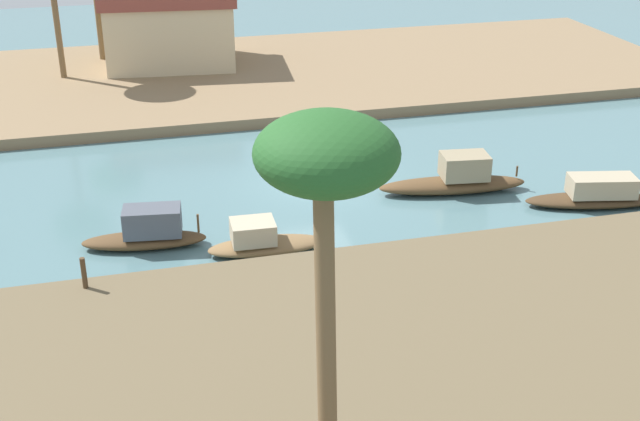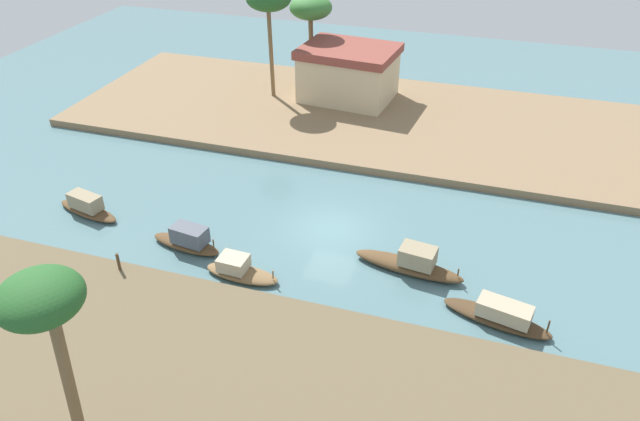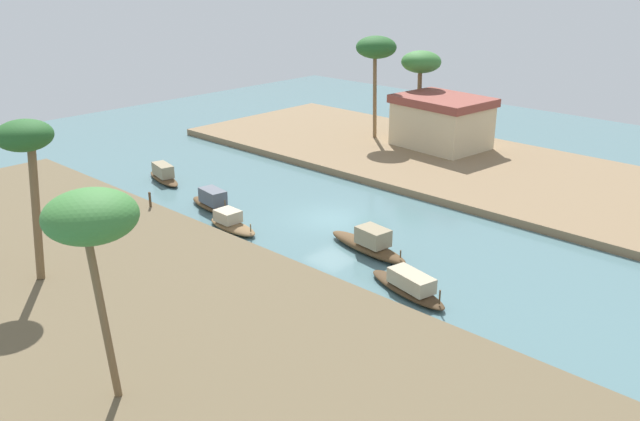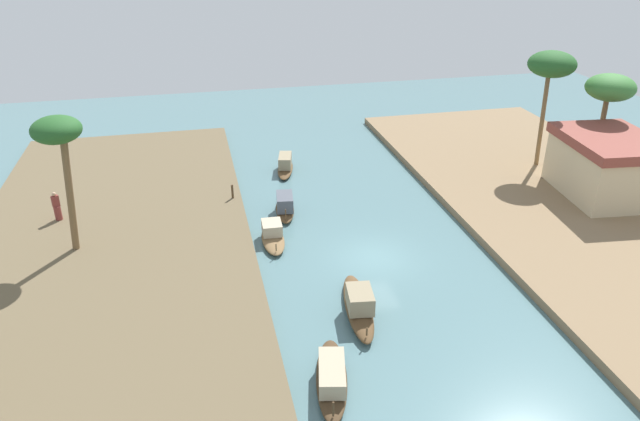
{
  "view_description": "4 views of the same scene",
  "coord_description": "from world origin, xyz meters",
  "px_view_note": "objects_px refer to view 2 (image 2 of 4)",
  "views": [
    {
      "loc": [
        -6.92,
        -27.11,
        11.74
      ],
      "look_at": [
        -0.77,
        -3.56,
        0.52
      ],
      "focal_mm": 47.15,
      "sensor_mm": 36.0,
      "label": 1
    },
    {
      "loc": [
        7.09,
        -24.22,
        17.56
      ],
      "look_at": [
        -0.57,
        -0.13,
        1.12
      ],
      "focal_mm": 33.56,
      "sensor_mm": 36.0,
      "label": 2
    },
    {
      "loc": [
        24.15,
        -26.47,
        13.87
      ],
      "look_at": [
        0.39,
        -1.4,
        1.0
      ],
      "focal_mm": 38.07,
      "sensor_mm": 36.0,
      "label": 3
    },
    {
      "loc": [
        25.14,
        -8.62,
        15.92
      ],
      "look_at": [
        -3.75,
        -2.07,
        1.19
      ],
      "focal_mm": 32.79,
      "sensor_mm": 36.0,
      "label": 4
    }
  ],
  "objects_px": {
    "sampan_upstream_small": "(411,263)",
    "sampan_open_hull": "(239,270)",
    "sampan_with_red_awning": "(500,315)",
    "palm_tree_right_short": "(269,0)",
    "sampan_with_tall_canopy": "(87,207)",
    "palm_tree_left_near": "(43,307)",
    "mooring_post": "(118,262)",
    "palm_tree_right_tall": "(311,9)",
    "riverside_building": "(348,73)",
    "sampan_midstream": "(188,240)"
  },
  "relations": [
    {
      "from": "sampan_with_red_awning",
      "to": "mooring_post",
      "type": "xyz_separation_m",
      "value": [
        -16.68,
        -2.22,
        0.51
      ]
    },
    {
      "from": "sampan_midstream",
      "to": "palm_tree_left_near",
      "type": "xyz_separation_m",
      "value": [
        2.55,
        -11.33,
        6.16
      ]
    },
    {
      "from": "palm_tree_right_tall",
      "to": "riverside_building",
      "type": "bearing_deg",
      "value": -28.37
    },
    {
      "from": "sampan_upstream_small",
      "to": "palm_tree_right_short",
      "type": "height_order",
      "value": "palm_tree_right_short"
    },
    {
      "from": "mooring_post",
      "to": "palm_tree_left_near",
      "type": "relative_size",
      "value": 0.12
    },
    {
      "from": "palm_tree_left_near",
      "to": "sampan_upstream_small",
      "type": "bearing_deg",
      "value": 57.6
    },
    {
      "from": "palm_tree_left_near",
      "to": "riverside_building",
      "type": "relative_size",
      "value": 1.01
    },
    {
      "from": "palm_tree_left_near",
      "to": "sampan_midstream",
      "type": "bearing_deg",
      "value": 102.7
    },
    {
      "from": "sampan_upstream_small",
      "to": "sampan_midstream",
      "type": "bearing_deg",
      "value": -164.58
    },
    {
      "from": "sampan_midstream",
      "to": "mooring_post",
      "type": "relative_size",
      "value": 4.35
    },
    {
      "from": "palm_tree_left_near",
      "to": "palm_tree_right_short",
      "type": "relative_size",
      "value": 0.91
    },
    {
      "from": "sampan_with_tall_canopy",
      "to": "palm_tree_right_short",
      "type": "relative_size",
      "value": 0.52
    },
    {
      "from": "palm_tree_right_tall",
      "to": "palm_tree_left_near",
      "type": "bearing_deg",
      "value": -84.2
    },
    {
      "from": "sampan_with_red_awning",
      "to": "palm_tree_right_short",
      "type": "relative_size",
      "value": 0.6
    },
    {
      "from": "sampan_midstream",
      "to": "palm_tree_right_tall",
      "type": "height_order",
      "value": "palm_tree_right_tall"
    },
    {
      "from": "sampan_with_red_awning",
      "to": "riverside_building",
      "type": "relative_size",
      "value": 0.67
    },
    {
      "from": "sampan_with_tall_canopy",
      "to": "palm_tree_right_short",
      "type": "xyz_separation_m",
      "value": [
        3.86,
        17.2,
        6.96
      ]
    },
    {
      "from": "mooring_post",
      "to": "sampan_midstream",
      "type": "bearing_deg",
      "value": 57.95
    },
    {
      "from": "mooring_post",
      "to": "riverside_building",
      "type": "xyz_separation_m",
      "value": [
        4.51,
        22.67,
        1.48
      ]
    },
    {
      "from": "sampan_open_hull",
      "to": "palm_tree_right_tall",
      "type": "height_order",
      "value": "palm_tree_right_tall"
    },
    {
      "from": "sampan_with_red_awning",
      "to": "sampan_midstream",
      "type": "distance_m",
      "value": 14.84
    },
    {
      "from": "sampan_with_tall_canopy",
      "to": "sampan_upstream_small",
      "type": "height_order",
      "value": "sampan_upstream_small"
    },
    {
      "from": "sampan_open_hull",
      "to": "riverside_building",
      "type": "xyz_separation_m",
      "value": [
        -0.62,
        20.96,
        2.02
      ]
    },
    {
      "from": "sampan_open_hull",
      "to": "palm_tree_left_near",
      "type": "distance_m",
      "value": 11.9
    },
    {
      "from": "palm_tree_right_tall",
      "to": "palm_tree_right_short",
      "type": "distance_m",
      "value": 3.96
    },
    {
      "from": "palm_tree_right_tall",
      "to": "mooring_post",
      "type": "bearing_deg",
      "value": -92.48
    },
    {
      "from": "palm_tree_right_short",
      "to": "riverside_building",
      "type": "distance_m",
      "value": 7.48
    },
    {
      "from": "sampan_with_tall_canopy",
      "to": "sampan_upstream_small",
      "type": "relative_size",
      "value": 0.78
    },
    {
      "from": "sampan_midstream",
      "to": "palm_tree_right_tall",
      "type": "xyz_separation_m",
      "value": [
        -0.79,
        21.57,
        5.68
      ]
    },
    {
      "from": "sampan_with_tall_canopy",
      "to": "sampan_midstream",
      "type": "relative_size",
      "value": 1.07
    },
    {
      "from": "sampan_with_tall_canopy",
      "to": "palm_tree_left_near",
      "type": "height_order",
      "value": "palm_tree_left_near"
    },
    {
      "from": "sampan_with_tall_canopy",
      "to": "sampan_open_hull",
      "type": "distance_m",
      "value": 10.16
    },
    {
      "from": "sampan_with_red_awning",
      "to": "sampan_with_tall_canopy",
      "type": "relative_size",
      "value": 1.14
    },
    {
      "from": "palm_tree_right_short",
      "to": "palm_tree_left_near",
      "type": "bearing_deg",
      "value": -79.89
    },
    {
      "from": "sampan_with_red_awning",
      "to": "sampan_midstream",
      "type": "bearing_deg",
      "value": -170.53
    },
    {
      "from": "sampan_upstream_small",
      "to": "palm_tree_right_short",
      "type": "relative_size",
      "value": 0.67
    },
    {
      "from": "mooring_post",
      "to": "palm_tree_right_tall",
      "type": "height_order",
      "value": "palm_tree_right_tall"
    },
    {
      "from": "sampan_with_tall_canopy",
      "to": "palm_tree_right_short",
      "type": "height_order",
      "value": "palm_tree_right_short"
    },
    {
      "from": "sampan_with_red_awning",
      "to": "sampan_upstream_small",
      "type": "xyz_separation_m",
      "value": [
        -4.12,
        2.26,
        0.08
      ]
    },
    {
      "from": "sampan_open_hull",
      "to": "palm_tree_left_near",
      "type": "xyz_separation_m",
      "value": [
        -0.73,
        -10.08,
        6.28
      ]
    },
    {
      "from": "sampan_open_hull",
      "to": "riverside_building",
      "type": "distance_m",
      "value": 21.06
    },
    {
      "from": "sampan_with_tall_canopy",
      "to": "palm_tree_right_tall",
      "type": "height_order",
      "value": "palm_tree_right_tall"
    },
    {
      "from": "sampan_with_tall_canopy",
      "to": "riverside_building",
      "type": "distance_m",
      "value": 20.83
    },
    {
      "from": "sampan_open_hull",
      "to": "mooring_post",
      "type": "distance_m",
      "value": 5.43
    },
    {
      "from": "sampan_upstream_small",
      "to": "sampan_open_hull",
      "type": "distance_m",
      "value": 7.93
    },
    {
      "from": "sampan_midstream",
      "to": "palm_tree_right_tall",
      "type": "distance_m",
      "value": 22.32
    },
    {
      "from": "sampan_upstream_small",
      "to": "sampan_open_hull",
      "type": "xyz_separation_m",
      "value": [
        -7.43,
        -2.77,
        -0.11
      ]
    },
    {
      "from": "riverside_building",
      "to": "palm_tree_left_near",
      "type": "bearing_deg",
      "value": -84.55
    },
    {
      "from": "sampan_with_red_awning",
      "to": "sampan_open_hull",
      "type": "xyz_separation_m",
      "value": [
        -11.55,
        -0.51,
        -0.03
      ]
    },
    {
      "from": "palm_tree_right_short",
      "to": "sampan_midstream",
      "type": "bearing_deg",
      "value": -81.51
    }
  ]
}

